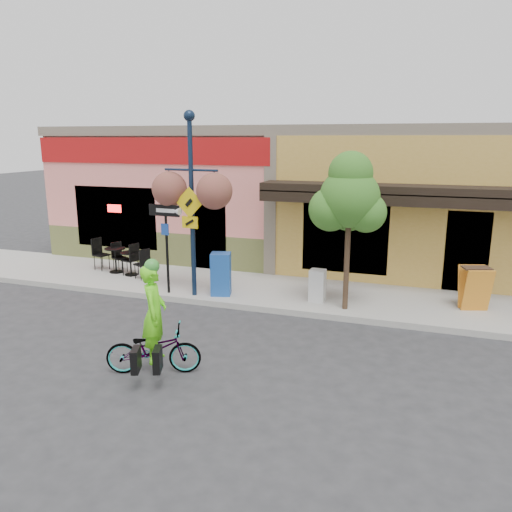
% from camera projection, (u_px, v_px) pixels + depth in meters
% --- Properties ---
extents(ground, '(90.00, 90.00, 0.00)m').
position_uv_depth(ground, '(267.00, 321.00, 11.57)').
color(ground, '#2D2D30').
rests_on(ground, ground).
extents(sidewalk, '(24.00, 3.00, 0.15)m').
position_uv_depth(sidewalk, '(290.00, 293.00, 13.40)').
color(sidewalk, '#9E9B93').
rests_on(sidewalk, ground).
extents(curb, '(24.00, 0.12, 0.15)m').
position_uv_depth(curb, '(274.00, 310.00, 12.06)').
color(curb, '#A8A59E').
rests_on(curb, ground).
extents(building, '(18.20, 8.20, 4.50)m').
position_uv_depth(building, '(330.00, 192.00, 17.96)').
color(building, '#F58279').
rests_on(building, ground).
extents(bicycle, '(1.79, 1.15, 0.89)m').
position_uv_depth(bicycle, '(154.00, 349.00, 8.93)').
color(bicycle, maroon).
rests_on(bicycle, ground).
extents(cyclist_rider, '(0.62, 0.75, 1.76)m').
position_uv_depth(cyclist_rider, '(155.00, 327.00, 8.81)').
color(cyclist_rider, '#66F419').
rests_on(cyclist_rider, ground).
extents(lamp_post, '(1.53, 0.71, 4.65)m').
position_uv_depth(lamp_post, '(192.00, 206.00, 12.46)').
color(lamp_post, '#12223A').
rests_on(lamp_post, sidewalk).
extents(one_way_sign, '(0.91, 0.26, 2.34)m').
position_uv_depth(one_way_sign, '(167.00, 249.00, 12.92)').
color(one_way_sign, black).
rests_on(one_way_sign, sidewalk).
extents(cafe_set_left, '(1.79, 1.18, 0.99)m').
position_uv_depth(cafe_set_left, '(115.00, 256.00, 15.06)').
color(cafe_set_left, black).
rests_on(cafe_set_left, sidewalk).
extents(cafe_set_right, '(1.70, 1.32, 0.91)m').
position_uv_depth(cafe_set_right, '(131.00, 260.00, 14.77)').
color(cafe_set_right, black).
rests_on(cafe_set_right, sidewalk).
extents(newspaper_box_blue, '(0.60, 0.56, 1.11)m').
position_uv_depth(newspaper_box_blue, '(221.00, 274.00, 12.90)').
color(newspaper_box_blue, '#1B4DA3').
rests_on(newspaper_box_blue, sidewalk).
extents(newspaper_box_grey, '(0.39, 0.35, 0.81)m').
position_uv_depth(newspaper_box_grey, '(317.00, 285.00, 12.41)').
color(newspaper_box_grey, silver).
rests_on(newspaper_box_grey, sidewalk).
extents(street_tree, '(1.92, 1.92, 3.76)m').
position_uv_depth(street_tree, '(348.00, 231.00, 11.52)').
color(street_tree, '#3D7A26').
rests_on(street_tree, sidewalk).
extents(sandwich_board, '(0.74, 0.63, 1.05)m').
position_uv_depth(sandwich_board, '(478.00, 291.00, 11.60)').
color(sandwich_board, orange).
rests_on(sandwich_board, sidewalk).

